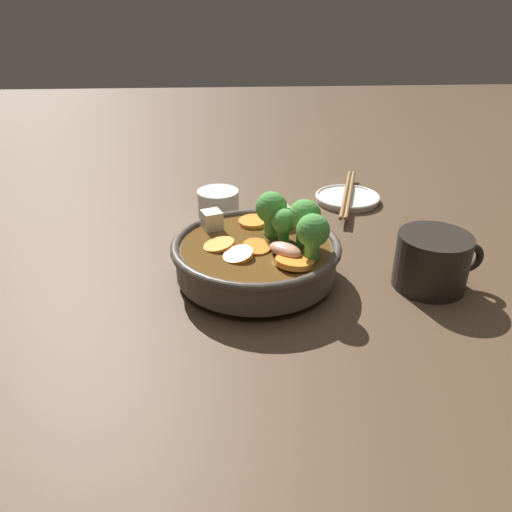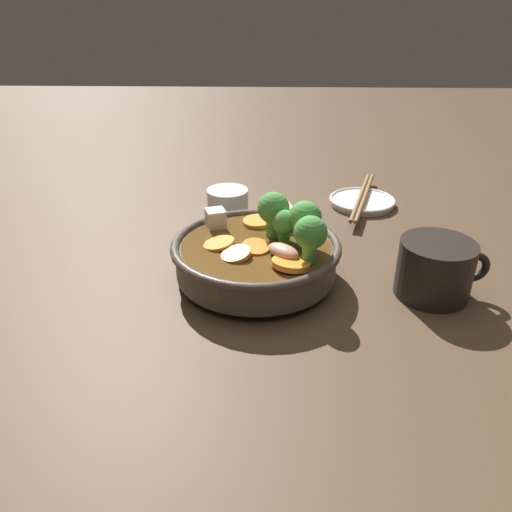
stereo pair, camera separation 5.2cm
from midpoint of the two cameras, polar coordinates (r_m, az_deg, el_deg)
The scene contains 6 objects.
ground_plane at distance 0.68m, azimuth 2.20°, elevation -2.59°, with size 3.00×3.00×0.00m, color #4C3826.
stirfry_bowl at distance 0.66m, azimuth 2.59°, elevation 0.37°, with size 0.23×0.23×0.11m.
side_saucer at distance 0.94m, azimuth 13.61°, elevation 6.08°, with size 0.12×0.12×0.01m.
tea_cup at distance 0.82m, azimuth -1.41°, elevation 5.53°, with size 0.07×0.07×0.06m.
dark_mug at distance 0.68m, azimuth 21.94°, elevation -1.42°, with size 0.12×0.09×0.07m.
chopsticks_pair at distance 0.93m, azimuth 13.67°, elevation 6.62°, with size 0.08×0.23×0.01m.
Camera 2 is at (0.02, -0.58, 0.35)m, focal length 35.00 mm.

